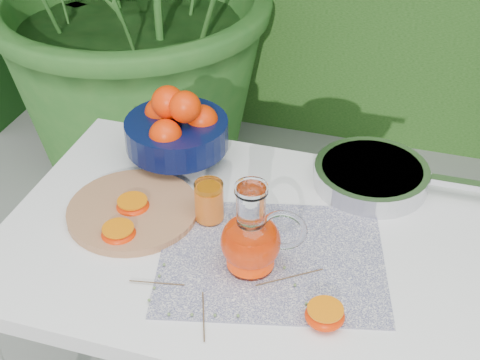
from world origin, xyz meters
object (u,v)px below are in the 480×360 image
(cutting_board, at_px, (133,211))
(saute_pan, at_px, (373,175))
(juice_pitcher, at_px, (252,239))
(white_table, at_px, (237,263))
(fruit_bowl, at_px, (177,127))

(cutting_board, bearing_deg, saute_pan, 28.18)
(saute_pan, bearing_deg, juice_pitcher, -119.07)
(white_table, relative_size, cutting_board, 3.48)
(fruit_bowl, distance_m, juice_pitcher, 0.42)
(fruit_bowl, bearing_deg, saute_pan, 3.49)
(white_table, bearing_deg, saute_pan, 46.72)
(cutting_board, bearing_deg, juice_pitcher, -16.09)
(cutting_board, height_order, fruit_bowl, fruit_bowl)
(juice_pitcher, distance_m, saute_pan, 0.40)
(cutting_board, distance_m, juice_pitcher, 0.31)
(white_table, height_order, cutting_board, cutting_board)
(fruit_bowl, bearing_deg, cutting_board, -94.52)
(juice_pitcher, xyz_separation_m, saute_pan, (0.19, 0.35, -0.04))
(fruit_bowl, height_order, saute_pan, fruit_bowl)
(cutting_board, xyz_separation_m, saute_pan, (0.49, 0.26, 0.02))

